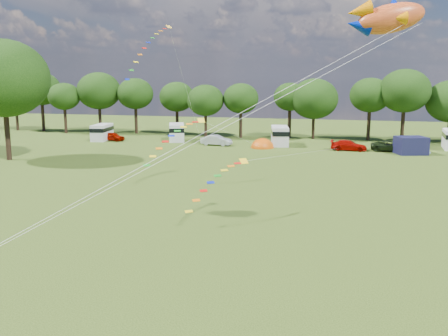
% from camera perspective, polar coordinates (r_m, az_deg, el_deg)
% --- Properties ---
extents(ground_plane, '(180.00, 180.00, 0.00)m').
position_cam_1_polar(ground_plane, '(22.88, -5.07, -13.51)').
color(ground_plane, black).
rests_on(ground_plane, ground).
extents(tree_line, '(102.98, 10.98, 10.27)m').
position_cam_1_polar(tree_line, '(74.77, 13.02, 7.97)').
color(tree_line, black).
rests_on(tree_line, ground).
extents(big_tree, '(10.00, 10.00, 13.28)m').
position_cam_1_polar(big_tree, '(60.38, -23.94, 9.34)').
color(big_tree, black).
rests_on(big_tree, ground).
extents(car_a, '(3.89, 2.34, 1.21)m').
position_cam_1_polar(car_a, '(74.46, -12.56, 3.54)').
color(car_a, '#970F00').
rests_on(car_a, ground).
extents(car_b, '(4.07, 1.93, 1.38)m').
position_cam_1_polar(car_b, '(67.68, -0.87, 3.19)').
color(car_b, '#9DA2A7').
rests_on(car_b, ground).
extents(car_c, '(4.40, 1.98, 1.30)m').
position_cam_1_polar(car_c, '(64.84, 14.06, 2.51)').
color(car_c, '#9F0902').
rests_on(car_c, ground).
extents(car_d, '(5.11, 2.75, 1.33)m').
position_cam_1_polar(car_d, '(65.52, 18.52, 2.38)').
color(car_d, black).
rests_on(car_d, ground).
extents(campervan_a, '(2.70, 4.99, 2.33)m').
position_cam_1_polar(campervan_a, '(75.25, -13.77, 4.05)').
color(campervan_a, silver).
rests_on(campervan_a, ground).
extents(campervan_b, '(3.70, 5.42, 2.45)m').
position_cam_1_polar(campervan_b, '(72.84, -5.44, 4.16)').
color(campervan_b, silver).
rests_on(campervan_b, ground).
extents(campervan_c, '(3.15, 5.48, 2.53)m').
position_cam_1_polar(campervan_c, '(68.33, 6.39, 3.76)').
color(campervan_c, silver).
rests_on(campervan_c, ground).
extents(tent_orange, '(3.11, 3.41, 2.43)m').
position_cam_1_polar(tent_orange, '(65.71, 4.40, 2.35)').
color(tent_orange, '#C94C07').
rests_on(tent_orange, ground).
extents(tent_greyblue, '(3.76, 4.11, 2.80)m').
position_cam_1_polar(tent_greyblue, '(66.02, 20.96, 1.72)').
color(tent_greyblue, slate).
rests_on(tent_greyblue, ground).
extents(awning_navy, '(4.07, 3.67, 2.11)m').
position_cam_1_polar(awning_navy, '(64.05, 20.58, 2.43)').
color(awning_navy, '#151536').
rests_on(awning_navy, ground).
extents(fish_kite, '(4.08, 2.14, 2.13)m').
position_cam_1_polar(fish_kite, '(26.17, 17.92, 15.98)').
color(fish_kite, '#C5491E').
rests_on(fish_kite, ground).
extents(streamer_kite_a, '(3.26, 5.57, 5.75)m').
position_cam_1_polar(streamer_kite_a, '(53.80, -8.27, 13.92)').
color(streamer_kite_a, yellow).
rests_on(streamer_kite_a, ground).
extents(streamer_kite_b, '(4.33, 4.62, 3.81)m').
position_cam_1_polar(streamer_kite_b, '(43.82, -5.17, 3.88)').
color(streamer_kite_b, yellow).
rests_on(streamer_kite_b, ground).
extents(streamer_kite_c, '(3.11, 4.88, 2.77)m').
position_cam_1_polar(streamer_kite_c, '(32.43, -0.17, -0.94)').
color(streamer_kite_c, yellow).
rests_on(streamer_kite_c, ground).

